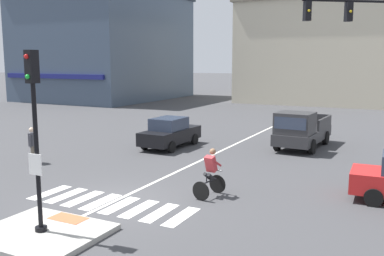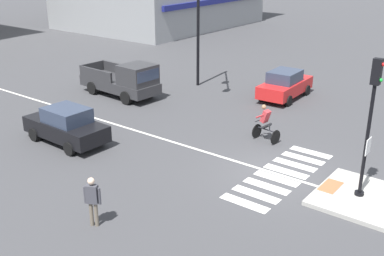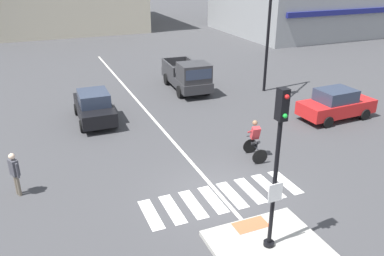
% 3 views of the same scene
% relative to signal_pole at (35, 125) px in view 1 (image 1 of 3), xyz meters
% --- Properties ---
extents(ground_plane, '(300.00, 300.00, 0.00)m').
position_rel_signal_pole_xyz_m(ground_plane, '(0.00, 3.19, -3.04)').
color(ground_plane, '#3D3D3F').
extents(traffic_island, '(3.24, 2.75, 0.15)m').
position_rel_signal_pole_xyz_m(traffic_island, '(0.00, 0.01, -2.96)').
color(traffic_island, '#A3A099').
rests_on(traffic_island, ground).
extents(tactile_pad_front, '(1.10, 0.60, 0.01)m').
position_rel_signal_pole_xyz_m(tactile_pad_front, '(0.00, 1.03, -2.88)').
color(tactile_pad_front, '#DB5B38').
rests_on(tactile_pad_front, traffic_island).
extents(signal_pole, '(0.44, 0.38, 4.80)m').
position_rel_signal_pole_xyz_m(signal_pole, '(0.00, 0.00, 0.00)').
color(signal_pole, black).
rests_on(signal_pole, traffic_island).
extents(crosswalk_stripe_a, '(0.44, 1.80, 0.01)m').
position_rel_signal_pole_xyz_m(crosswalk_stripe_a, '(-2.69, 2.98, -3.03)').
color(crosswalk_stripe_a, silver).
rests_on(crosswalk_stripe_a, ground).
extents(crosswalk_stripe_b, '(0.44, 1.80, 0.01)m').
position_rel_signal_pole_xyz_m(crosswalk_stripe_b, '(-1.92, 2.98, -3.03)').
color(crosswalk_stripe_b, silver).
rests_on(crosswalk_stripe_b, ground).
extents(crosswalk_stripe_c, '(0.44, 1.80, 0.01)m').
position_rel_signal_pole_xyz_m(crosswalk_stripe_c, '(-1.15, 2.98, -3.03)').
color(crosswalk_stripe_c, silver).
rests_on(crosswalk_stripe_c, ground).
extents(crosswalk_stripe_d, '(0.44, 1.80, 0.01)m').
position_rel_signal_pole_xyz_m(crosswalk_stripe_d, '(-0.38, 2.98, -3.03)').
color(crosswalk_stripe_d, silver).
rests_on(crosswalk_stripe_d, ground).
extents(crosswalk_stripe_e, '(0.44, 1.80, 0.01)m').
position_rel_signal_pole_xyz_m(crosswalk_stripe_e, '(0.38, 2.98, -3.03)').
color(crosswalk_stripe_e, silver).
rests_on(crosswalk_stripe_e, ground).
extents(crosswalk_stripe_f, '(0.44, 1.80, 0.01)m').
position_rel_signal_pole_xyz_m(crosswalk_stripe_f, '(1.15, 2.98, -3.03)').
color(crosswalk_stripe_f, silver).
rests_on(crosswalk_stripe_f, ground).
extents(crosswalk_stripe_g, '(0.44, 1.80, 0.01)m').
position_rel_signal_pole_xyz_m(crosswalk_stripe_g, '(1.92, 2.98, -3.03)').
color(crosswalk_stripe_g, silver).
rests_on(crosswalk_stripe_g, ground).
extents(crosswalk_stripe_h, '(0.44, 1.80, 0.01)m').
position_rel_signal_pole_xyz_m(crosswalk_stripe_h, '(2.69, 2.98, -3.03)').
color(crosswalk_stripe_h, silver).
rests_on(crosswalk_stripe_h, ground).
extents(lane_centre_line, '(0.14, 28.00, 0.01)m').
position_rel_signal_pole_xyz_m(lane_centre_line, '(-0.03, 13.19, -3.03)').
color(lane_centre_line, silver).
rests_on(lane_centre_line, ground).
extents(traffic_light_mast, '(3.86, 2.87, 7.43)m').
position_rel_signal_pole_xyz_m(traffic_light_mast, '(7.04, 12.32, 2.04)').
color(traffic_light_mast, black).
rests_on(traffic_light_mast, ground).
extents(building_corner_left, '(15.69, 19.04, 13.35)m').
position_rel_signal_pole_xyz_m(building_corner_left, '(-25.80, 36.04, 3.66)').
color(building_corner_left, '#3D4C60').
rests_on(building_corner_left, ground).
extents(building_corner_right, '(17.69, 19.37, 11.80)m').
position_rel_signal_pole_xyz_m(building_corner_right, '(-0.66, 46.58, 2.89)').
color(building_corner_right, beige).
rests_on(building_corner_right, ground).
extents(car_black_westbound_far, '(1.92, 4.14, 1.64)m').
position_rel_signal_pole_xyz_m(car_black_westbound_far, '(-2.92, 12.10, -2.22)').
color(car_black_westbound_far, black).
rests_on(car_black_westbound_far, ground).
extents(pickup_truck_charcoal_eastbound_far, '(2.28, 5.20, 2.08)m').
position_rel_signal_pole_xyz_m(pickup_truck_charcoal_eastbound_far, '(3.55, 14.96, -2.06)').
color(pickup_truck_charcoal_eastbound_far, '#2D2D30').
rests_on(pickup_truck_charcoal_eastbound_far, ground).
extents(cyclist, '(0.82, 1.18, 1.68)m').
position_rel_signal_pole_xyz_m(cyclist, '(2.63, 5.21, -2.16)').
color(cyclist, black).
rests_on(cyclist, ground).
extents(pedestrian_at_curb_left, '(0.36, 0.50, 1.67)m').
position_rel_signal_pole_xyz_m(pedestrian_at_curb_left, '(-6.74, 5.99, -2.05)').
color(pedestrian_at_curb_left, '#6B6051').
rests_on(pedestrian_at_curb_left, ground).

